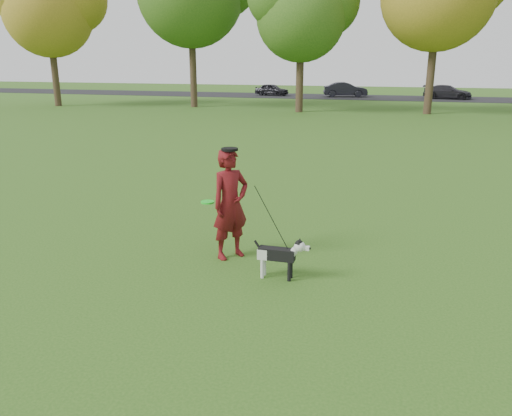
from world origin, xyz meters
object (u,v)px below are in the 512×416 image
(man, at_px, (230,204))
(dog, at_px, (281,253))
(car_mid, at_px, (345,90))
(car_right, at_px, (447,92))
(car_left, at_px, (272,90))

(man, bearing_deg, dog, -84.05)
(man, distance_m, car_mid, 39.50)
(car_mid, bearing_deg, dog, 173.64)
(car_right, bearing_deg, dog, -177.11)
(car_mid, relative_size, car_right, 0.98)
(man, xyz_separation_m, car_right, (6.37, 39.42, -0.34))
(car_mid, bearing_deg, car_right, -101.25)
(car_left, distance_m, car_right, 15.68)
(dog, relative_size, car_left, 0.28)
(dog, xyz_separation_m, car_left, (-10.34, 40.07, 0.15))
(dog, bearing_deg, car_left, 104.47)
(car_left, distance_m, car_mid, 6.91)
(car_left, bearing_deg, man, -156.01)
(man, height_order, car_right, man)
(man, height_order, dog, man)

